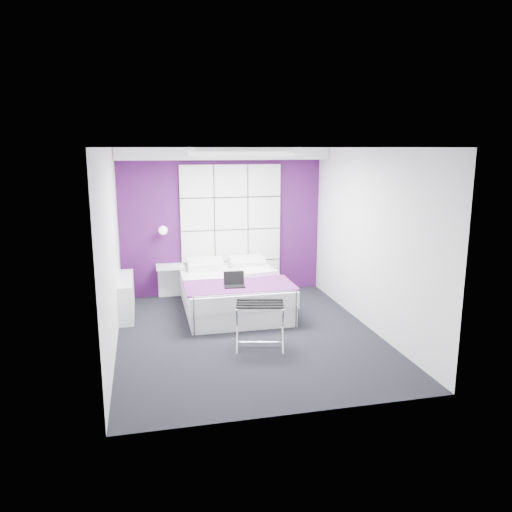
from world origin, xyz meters
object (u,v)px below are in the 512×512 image
Objects in this scene: nightstand at (170,267)px; luggage_rack at (260,325)px; bed at (234,293)px; wall_lamp at (163,230)px; radiator at (126,296)px; laptop at (234,283)px.

luggage_rack reaches higher than nightstand.
bed reaches higher than nightstand.
bed is 1.33m from nightstand.
wall_lamp is 0.65m from nightstand.
bed is 1.60m from luggage_rack.
wall_lamp reaches higher than radiator.
radiator is 2.54× the size of nightstand.
bed is at bearing -42.45° from nightstand.
bed is 0.64m from laptop.
radiator is 3.91× the size of laptop.
bed is (1.05, -0.92, -0.92)m from wall_lamp.
luggage_rack is at bearing -87.79° from bed.
nightstand is 1.54× the size of laptop.
luggage_rack is (1.02, -2.48, -0.27)m from nightstand.
nightstand is (-0.96, 0.88, 0.28)m from bed.
radiator is 1.95× the size of luggage_rack.
wall_lamp reaches higher than bed.
wall_lamp reaches higher than luggage_rack.
wall_lamp is 0.32× the size of nightstand.
laptop reaches higher than bed.
radiator is 1.78m from laptop.
nightstand reaches higher than radiator.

